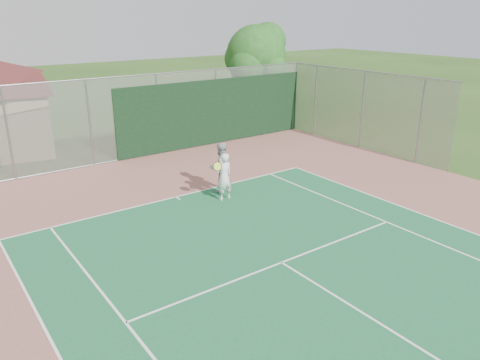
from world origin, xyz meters
The scene contains 5 objects.
back_fence centered at (2.11, 16.98, 1.67)m, with size 20.08×0.11×3.53m.
side_fence_right centered at (10.00, 12.50, 1.75)m, with size 0.08×9.00×3.50m.
tree centered at (9.60, 19.79, 3.60)m, with size 3.93×3.72×5.48m.
player_white_front centered at (1.21, 10.73, 0.81)m, with size 0.93×0.67×1.64m.
player_grey_back centered at (1.55, 11.45, 0.87)m, with size 0.87×0.69×1.75m.
Camera 1 is at (-6.87, -1.33, 5.86)m, focal length 35.00 mm.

